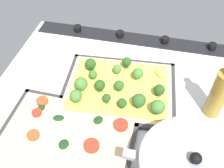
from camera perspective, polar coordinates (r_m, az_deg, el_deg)
ground_plane at (r=78.58cm, az=3.29°, el=-4.48°), size 83.03×67.20×3.00cm
stove_control_panel at (r=98.92cm, az=6.55°, el=9.67°), size 79.71×7.00×2.60cm
baking_tray_front at (r=79.89cm, az=1.54°, el=-1.21°), size 35.75×29.23×1.30cm
broccoli_pizza at (r=78.04cm, az=1.39°, el=-0.69°), size 33.17×26.65×6.02cm
baking_tray_back at (r=70.46cm, az=-9.93°, el=-11.69°), size 35.69×26.74×1.30cm
veggie_pizza_back at (r=70.04cm, az=-9.87°, el=-11.18°), size 33.25×24.30×1.90cm
oil_bottle at (r=74.02cm, az=22.36°, el=-1.81°), size 4.77×4.77×20.15cm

